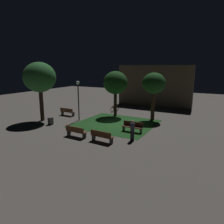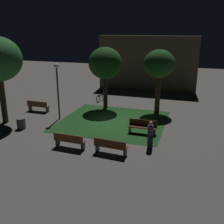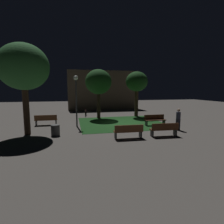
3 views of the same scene
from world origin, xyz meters
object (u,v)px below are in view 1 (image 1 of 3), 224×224
bench_path_side (102,136)px  tree_near_wall (115,83)px  tree_tall_center (154,84)px  bench_lawn_edge (133,126)px  lamp_post_path_center (78,93)px  trash_bin (51,121)px  pedestrian (132,130)px  bench_by_lamp (67,111)px  bicycle (115,109)px  bench_front_left (76,131)px  tree_right_canopy (40,78)px

bench_path_side → tree_near_wall: (-3.08, 8.00, 3.23)m
tree_tall_center → bench_lawn_edge: bearing=-92.0°
bench_lawn_edge → lamp_post_path_center: (-6.45, 0.92, 2.34)m
trash_bin → pedestrian: (8.76, -0.40, 0.49)m
bench_by_lamp → pedestrian: bearing=-22.5°
bench_by_lamp → pedestrian: size_ratio=1.12×
bench_lawn_edge → tree_tall_center: (0.17, 4.92, 3.27)m
tree_near_wall → tree_tall_center: bearing=4.5°
tree_tall_center → bicycle: 6.67m
bench_front_left → lamp_post_path_center: bearing=124.7°
bench_lawn_edge → bicycle: bearing=128.3°
bench_front_left → bench_path_side: same height
bench_path_side → tree_tall_center: 9.03m
tree_near_wall → tree_right_canopy: size_ratio=0.84×
tree_tall_center → pedestrian: (0.69, -6.97, -2.90)m
lamp_post_path_center → pedestrian: bearing=-22.2°
tree_right_canopy → trash_bin: 4.52m
bench_front_left → lamp_post_path_center: lamp_post_path_center is taller
tree_tall_center → trash_bin: size_ratio=6.86×
tree_right_canopy → pedestrian: bearing=-6.0°
bench_lawn_edge → tree_right_canopy: tree_right_canopy is taller
bench_by_lamp → tree_near_wall: tree_near_wall is taller
bench_by_lamp → tree_tall_center: bearing=17.6°
tree_near_wall → pedestrian: bearing=-53.2°
bench_path_side → trash_bin: (-6.89, 1.76, -0.12)m
bench_by_lamp → bench_front_left: bearing=-44.5°
bench_front_left → pedestrian: (4.30, 1.36, 0.37)m
lamp_post_path_center → trash_bin: bearing=-119.6°
bench_front_left → bench_path_side: 2.42m
bench_lawn_edge → bench_front_left: bearing=-135.2°
bench_lawn_edge → bicycle: 8.52m
tree_right_canopy → lamp_post_path_center: tree_right_canopy is taller
tree_tall_center → pedestrian: 7.58m
tree_near_wall → bicycle: tree_near_wall is taller
bench_lawn_edge → pedestrian: 2.26m
lamp_post_path_center → tree_tall_center: bearing=31.1°
bench_front_left → pedestrian: size_ratio=1.13×
bench_lawn_edge → trash_bin: 8.08m
bench_by_lamp → lamp_post_path_center: lamp_post_path_center is taller
tree_tall_center → pedestrian: bearing=-84.4°
bench_front_left → tree_tall_center: (3.61, 8.33, 3.27)m
pedestrian → bicycle: bearing=125.1°
tree_near_wall → tree_right_canopy: 7.94m
bench_path_side → bicycle: bicycle is taller
bench_by_lamp → trash_bin: 3.82m
bicycle → bench_front_left: bearing=-79.7°
bench_path_side → bench_lawn_edge: size_ratio=1.01×
bench_lawn_edge → bicycle: size_ratio=1.05×
bicycle → tree_near_wall: bearing=-60.6°
bench_front_left → tree_near_wall: size_ratio=0.36×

